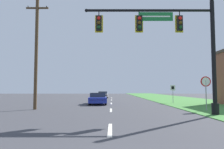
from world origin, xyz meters
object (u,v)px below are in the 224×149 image
stop_sign (206,86)px  route_sign_post (173,90)px  car_ahead (98,98)px  far_car (103,95)px  utility_pole_near (37,50)px  signal_mast (178,41)px

stop_sign → route_sign_post: (0.01, 8.83, -0.34)m
car_ahead → far_car: size_ratio=1.08×
car_ahead → route_sign_post: (8.51, 1.55, 0.92)m
far_car → route_sign_post: route_sign_post is taller
car_ahead → route_sign_post: route_sign_post is taller
route_sign_post → utility_pole_near: (-13.04, -7.74, 3.16)m
route_sign_post → utility_pole_near: bearing=-149.3°
signal_mast → far_car: size_ratio=1.86×
car_ahead → utility_pole_near: (-4.53, -6.20, 4.09)m
signal_mast → car_ahead: signal_mast is taller
stop_sign → utility_pole_near: size_ratio=0.28×
car_ahead → route_sign_post: size_ratio=2.36×
far_car → stop_sign: size_ratio=1.78×
far_car → route_sign_post: (8.68, -15.99, 0.92)m
car_ahead → utility_pole_near: 8.70m
signal_mast → car_ahead: bearing=119.3°
signal_mast → car_ahead: (-5.64, 10.04, -3.97)m
route_sign_post → signal_mast: bearing=-103.9°
far_car → stop_sign: (8.67, -24.82, 1.26)m
far_car → utility_pole_near: utility_pole_near is taller
signal_mast → stop_sign: bearing=43.9°
utility_pole_near → signal_mast: bearing=-20.7°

